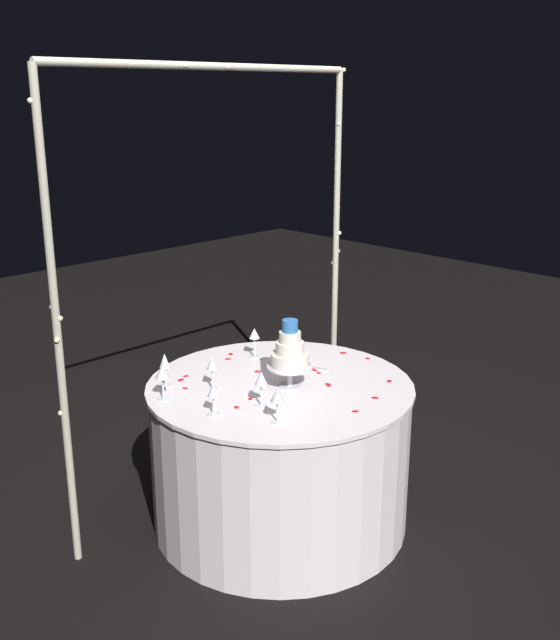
{
  "coord_description": "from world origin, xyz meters",
  "views": [
    {
      "loc": [
        -2.38,
        -2.38,
        2.13
      ],
      "look_at": [
        0.0,
        0.0,
        1.08
      ],
      "focal_mm": 41.66,
      "sensor_mm": 36.0,
      "label": 1
    }
  ],
  "objects_px": {
    "wine_glass_2": "(165,363)",
    "cake_knife": "(298,365)",
    "main_table": "(280,453)",
    "tiered_cake": "(290,353)",
    "wine_glass_4": "(213,393)",
    "decorative_arch": "(217,232)",
    "wine_glass_6": "(212,366)",
    "wine_glass_1": "(254,335)",
    "wine_glass_3": "(261,380)",
    "wine_glass_5": "(277,397)",
    "wine_glass_0": "(162,374)"
  },
  "relations": [
    {
      "from": "wine_glass_1",
      "to": "wine_glass_3",
      "type": "xyz_separation_m",
      "value": [
        -0.42,
        -0.49,
        0.0
      ]
    },
    {
      "from": "wine_glass_1",
      "to": "wine_glass_2",
      "type": "height_order",
      "value": "wine_glass_2"
    },
    {
      "from": "decorative_arch",
      "to": "tiered_cake",
      "type": "distance_m",
      "value": 0.72
    },
    {
      "from": "cake_knife",
      "to": "tiered_cake",
      "type": "bearing_deg",
      "value": -144.4
    },
    {
      "from": "tiered_cake",
      "to": "main_table",
      "type": "bearing_deg",
      "value": 100.64
    },
    {
      "from": "decorative_arch",
      "to": "tiered_cake",
      "type": "height_order",
      "value": "decorative_arch"
    },
    {
      "from": "wine_glass_2",
      "to": "wine_glass_5",
      "type": "xyz_separation_m",
      "value": [
        0.09,
        -0.68,
        -0.0
      ]
    },
    {
      "from": "decorative_arch",
      "to": "cake_knife",
      "type": "relative_size",
      "value": 7.83
    },
    {
      "from": "wine_glass_3",
      "to": "wine_glass_5",
      "type": "bearing_deg",
      "value": -112.39
    },
    {
      "from": "wine_glass_3",
      "to": "wine_glass_6",
      "type": "bearing_deg",
      "value": 95.73
    },
    {
      "from": "wine_glass_3",
      "to": "wine_glass_0",
      "type": "bearing_deg",
      "value": 126.31
    },
    {
      "from": "wine_glass_1",
      "to": "wine_glass_6",
      "type": "height_order",
      "value": "same"
    },
    {
      "from": "wine_glass_3",
      "to": "wine_glass_5",
      "type": "height_order",
      "value": "wine_glass_3"
    },
    {
      "from": "tiered_cake",
      "to": "wine_glass_1",
      "type": "height_order",
      "value": "tiered_cake"
    },
    {
      "from": "wine_glass_0",
      "to": "wine_glass_4",
      "type": "distance_m",
      "value": 0.3
    },
    {
      "from": "wine_glass_1",
      "to": "wine_glass_2",
      "type": "xyz_separation_m",
      "value": [
        -0.58,
        0.01,
        -0.0
      ]
    },
    {
      "from": "tiered_cake",
      "to": "wine_glass_4",
      "type": "bearing_deg",
      "value": 178.46
    },
    {
      "from": "wine_glass_4",
      "to": "wine_glass_1",
      "type": "bearing_deg",
      "value": 33.0
    },
    {
      "from": "main_table",
      "to": "wine_glass_4",
      "type": "bearing_deg",
      "value": -174.57
    },
    {
      "from": "wine_glass_3",
      "to": "cake_knife",
      "type": "xyz_separation_m",
      "value": [
        0.49,
        0.24,
        -0.12
      ]
    },
    {
      "from": "wine_glass_5",
      "to": "wine_glass_6",
      "type": "height_order",
      "value": "wine_glass_6"
    },
    {
      "from": "decorative_arch",
      "to": "wine_glass_6",
      "type": "xyz_separation_m",
      "value": [
        -0.28,
        -0.26,
        -0.57
      ]
    },
    {
      "from": "decorative_arch",
      "to": "cake_knife",
      "type": "height_order",
      "value": "decorative_arch"
    },
    {
      "from": "decorative_arch",
      "to": "main_table",
      "type": "height_order",
      "value": "decorative_arch"
    },
    {
      "from": "tiered_cake",
      "to": "wine_glass_6",
      "type": "xyz_separation_m",
      "value": [
        -0.28,
        0.24,
        -0.05
      ]
    },
    {
      "from": "main_table",
      "to": "tiered_cake",
      "type": "xyz_separation_m",
      "value": [
        0.01,
        -0.06,
        0.55
      ]
    },
    {
      "from": "main_table",
      "to": "wine_glass_3",
      "type": "distance_m",
      "value": 0.57
    },
    {
      "from": "wine_glass_2",
      "to": "wine_glass_4",
      "type": "bearing_deg",
      "value": -96.8
    },
    {
      "from": "decorative_arch",
      "to": "main_table",
      "type": "distance_m",
      "value": 1.16
    },
    {
      "from": "wine_glass_0",
      "to": "cake_knife",
      "type": "distance_m",
      "value": 0.79
    },
    {
      "from": "decorative_arch",
      "to": "wine_glass_5",
      "type": "relative_size",
      "value": 14.44
    },
    {
      "from": "cake_knife",
      "to": "main_table",
      "type": "bearing_deg",
      "value": -155.32
    },
    {
      "from": "tiered_cake",
      "to": "wine_glass_4",
      "type": "relative_size",
      "value": 2.4
    },
    {
      "from": "wine_glass_2",
      "to": "cake_knife",
      "type": "bearing_deg",
      "value": -21.67
    },
    {
      "from": "main_table",
      "to": "cake_knife",
      "type": "height_order",
      "value": "cake_knife"
    },
    {
      "from": "wine_glass_2",
      "to": "wine_glass_5",
      "type": "distance_m",
      "value": 0.68
    },
    {
      "from": "wine_glass_0",
      "to": "wine_glass_1",
      "type": "relative_size",
      "value": 1.01
    },
    {
      "from": "wine_glass_6",
      "to": "cake_knife",
      "type": "xyz_separation_m",
      "value": [
        0.52,
        -0.07,
        -0.12
      ]
    },
    {
      "from": "wine_glass_1",
      "to": "cake_knife",
      "type": "relative_size",
      "value": 0.57
    },
    {
      "from": "wine_glass_4",
      "to": "main_table",
      "type": "bearing_deg",
      "value": 5.43
    },
    {
      "from": "main_table",
      "to": "tiered_cake",
      "type": "distance_m",
      "value": 0.55
    },
    {
      "from": "decorative_arch",
      "to": "tiered_cake",
      "type": "relative_size",
      "value": 6.66
    },
    {
      "from": "main_table",
      "to": "wine_glass_4",
      "type": "distance_m",
      "value": 0.66
    },
    {
      "from": "wine_glass_6",
      "to": "wine_glass_2",
      "type": "bearing_deg",
      "value": 124.95
    },
    {
      "from": "wine_glass_3",
      "to": "wine_glass_6",
      "type": "xyz_separation_m",
      "value": [
        -0.03,
        0.31,
        -0.0
      ]
    },
    {
      "from": "tiered_cake",
      "to": "cake_knife",
      "type": "relative_size",
      "value": 1.17
    },
    {
      "from": "wine_glass_2",
      "to": "wine_glass_5",
      "type": "height_order",
      "value": "wine_glass_2"
    },
    {
      "from": "wine_glass_3",
      "to": "wine_glass_4",
      "type": "relative_size",
      "value": 1.19
    },
    {
      "from": "wine_glass_3",
      "to": "wine_glass_1",
      "type": "bearing_deg",
      "value": 49.59
    },
    {
      "from": "main_table",
      "to": "wine_glass_2",
      "type": "distance_m",
      "value": 0.75
    }
  ]
}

